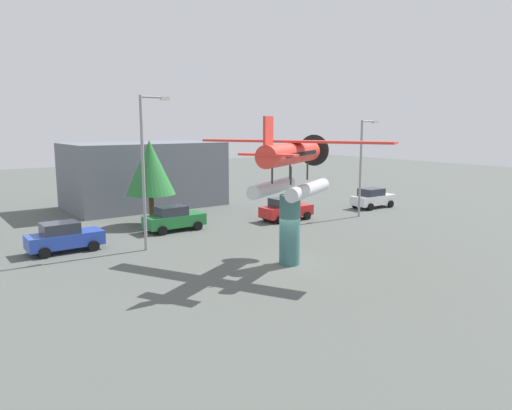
# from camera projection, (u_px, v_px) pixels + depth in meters

# --- Properties ---
(ground_plane) EXTENTS (140.00, 140.00, 0.00)m
(ground_plane) POSITION_uv_depth(u_px,v_px,m) (289.00, 264.00, 25.66)
(ground_plane) COLOR #515651
(display_pedestal) EXTENTS (1.10, 1.10, 3.71)m
(display_pedestal) POSITION_uv_depth(u_px,v_px,m) (290.00, 230.00, 25.35)
(display_pedestal) COLOR #386B66
(display_pedestal) RESTS_ON ground
(floatplane_monument) EXTENTS (7.10, 9.70, 4.00)m
(floatplane_monument) POSITION_uv_depth(u_px,v_px,m) (291.00, 163.00, 24.89)
(floatplane_monument) COLOR silver
(floatplane_monument) RESTS_ON display_pedestal
(car_near_blue) EXTENTS (4.20, 2.02, 1.76)m
(car_near_blue) POSITION_uv_depth(u_px,v_px,m) (64.00, 237.00, 27.99)
(car_near_blue) COLOR #2847B7
(car_near_blue) RESTS_ON ground
(car_mid_green) EXTENTS (4.20, 2.02, 1.76)m
(car_mid_green) POSITION_uv_depth(u_px,v_px,m) (174.00, 218.00, 33.58)
(car_mid_green) COLOR #237A38
(car_mid_green) RESTS_ON ground
(car_far_red) EXTENTS (4.20, 2.02, 1.76)m
(car_far_red) POSITION_uv_depth(u_px,v_px,m) (286.00, 209.00, 37.32)
(car_far_red) COLOR red
(car_far_red) RESTS_ON ground
(car_distant_white) EXTENTS (4.20, 2.02, 1.76)m
(car_distant_white) POSITION_uv_depth(u_px,v_px,m) (373.00, 198.00, 42.89)
(car_distant_white) COLOR white
(car_distant_white) RESTS_ON ground
(streetlight_primary) EXTENTS (1.84, 0.28, 8.98)m
(streetlight_primary) POSITION_uv_depth(u_px,v_px,m) (146.00, 163.00, 27.77)
(streetlight_primary) COLOR gray
(streetlight_primary) RESTS_ON ground
(streetlight_secondary) EXTENTS (1.84, 0.28, 7.69)m
(streetlight_secondary) POSITION_uv_depth(u_px,v_px,m) (362.00, 161.00, 38.27)
(streetlight_secondary) COLOR gray
(streetlight_secondary) RESTS_ON ground
(storefront_building) EXTENTS (13.23, 7.74, 5.75)m
(storefront_building) POSITION_uv_depth(u_px,v_px,m) (144.00, 175.00, 43.48)
(storefront_building) COLOR slate
(storefront_building) RESTS_ON ground
(tree_east) EXTENTS (3.55, 3.55, 6.23)m
(tree_east) POSITION_uv_depth(u_px,v_px,m) (150.00, 168.00, 34.96)
(tree_east) COLOR brown
(tree_east) RESTS_ON ground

